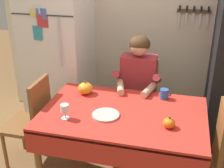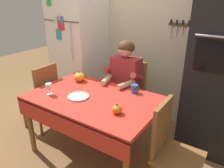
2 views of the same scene
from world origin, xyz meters
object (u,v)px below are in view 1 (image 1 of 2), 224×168
at_px(chair_behind_person, 139,96).
at_px(wine_glass, 65,109).
at_px(chair_left_side, 33,119).
at_px(serving_tray, 106,115).
at_px(pumpkin_medium, 169,123).
at_px(pumpkin_large, 85,88).
at_px(seated_person, 137,85).
at_px(refrigerator, 59,54).
at_px(coffee_mug, 164,94).
at_px(dining_table, 123,122).

relative_size(chair_behind_person, wine_glass, 7.25).
height_order(chair_left_side, serving_tray, chair_left_side).
distance_m(pumpkin_medium, serving_tray, 0.53).
bearing_deg(pumpkin_medium, serving_tray, 174.46).
height_order(pumpkin_large, pumpkin_medium, pumpkin_large).
bearing_deg(chair_behind_person, pumpkin_medium, -68.02).
bearing_deg(serving_tray, pumpkin_medium, -5.54).
relative_size(seated_person, chair_left_side, 1.34).
relative_size(chair_left_side, wine_glass, 7.25).
relative_size(seated_person, serving_tray, 5.39).
xyz_separation_m(refrigerator, chair_left_side, (0.05, -0.82, -0.39)).
distance_m(seated_person, pumpkin_large, 0.56).
bearing_deg(refrigerator, serving_tray, -49.56).
bearing_deg(pumpkin_large, seated_person, 35.58).
distance_m(pumpkin_large, serving_tray, 0.47).
bearing_deg(serving_tray, coffee_mug, 44.38).
bearing_deg(wine_glass, dining_table, 24.08).
relative_size(pumpkin_medium, serving_tray, 0.45).
bearing_deg(seated_person, coffee_mug, -39.76).
bearing_deg(seated_person, dining_table, -92.12).
relative_size(dining_table, pumpkin_medium, 13.53).
relative_size(wine_glass, serving_tray, 0.56).
xyz_separation_m(refrigerator, dining_table, (0.95, -0.88, -0.24)).
xyz_separation_m(seated_person, pumpkin_medium, (0.37, -0.73, 0.04)).
xyz_separation_m(dining_table, pumpkin_medium, (0.39, -0.13, 0.12)).
bearing_deg(serving_tray, wine_glass, -159.26).
distance_m(refrigerator, pumpkin_large, 0.80).
xyz_separation_m(refrigerator, chair_behind_person, (0.97, -0.09, -0.39)).
bearing_deg(chair_behind_person, seated_person, -90.00).
relative_size(refrigerator, serving_tray, 7.80).
distance_m(chair_behind_person, pumpkin_medium, 1.03).
distance_m(seated_person, chair_left_side, 1.09).
relative_size(refrigerator, seated_person, 1.45).
distance_m(seated_person, serving_tray, 0.70).
bearing_deg(wine_glass, chair_left_side, 150.69).
relative_size(wine_glass, pumpkin_medium, 1.24).
distance_m(dining_table, wine_glass, 0.51).
height_order(wine_glass, serving_tray, wine_glass).
distance_m(refrigerator, chair_left_side, 0.91).
bearing_deg(serving_tray, chair_behind_person, 80.11).
height_order(dining_table, serving_tray, serving_tray).
height_order(dining_table, chair_left_side, chair_left_side).
distance_m(refrigerator, serving_tray, 1.27).
height_order(coffee_mug, wine_glass, wine_glass).
bearing_deg(dining_table, pumpkin_large, 146.75).
bearing_deg(chair_left_side, coffee_mug, 13.74).
bearing_deg(refrigerator, coffee_mug, -22.49).
height_order(dining_table, chair_behind_person, chair_behind_person).
bearing_deg(coffee_mug, chair_behind_person, 124.19).
bearing_deg(pumpkin_large, refrigerator, 130.89).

